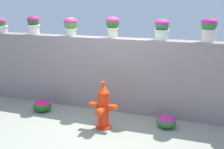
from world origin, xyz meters
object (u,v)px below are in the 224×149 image
(potted_plant_5, at_px, (209,27))
(potted_plant_3, at_px, (113,24))
(potted_plant_0, at_px, (1,25))
(potted_plant_2, at_px, (71,25))
(fire_hydrant, at_px, (103,107))
(potted_plant_4, at_px, (162,28))
(flower_bush_right, at_px, (166,121))
(flower_bush_left, at_px, (42,105))
(potted_plant_1, at_px, (33,23))

(potted_plant_5, bearing_deg, potted_plant_3, 178.98)
(potted_plant_5, bearing_deg, potted_plant_0, 179.44)
(potted_plant_2, xyz_separation_m, fire_hydrant, (1.10, -0.97, -1.38))
(potted_plant_4, distance_m, flower_bush_right, 1.77)
(fire_hydrant, bearing_deg, flower_bush_left, 167.82)
(potted_plant_3, relative_size, flower_bush_left, 1.14)
(potted_plant_3, bearing_deg, potted_plant_5, -1.02)
(flower_bush_left, bearing_deg, fire_hydrant, -12.18)
(potted_plant_4, xyz_separation_m, flower_bush_left, (-2.36, -0.65, -1.65))
(potted_plant_2, height_order, flower_bush_left, potted_plant_2)
(potted_plant_0, distance_m, fire_hydrant, 3.37)
(potted_plant_1, xyz_separation_m, potted_plant_3, (1.85, 0.04, 0.03))
(potted_plant_4, distance_m, flower_bush_left, 2.95)
(potted_plant_2, relative_size, fire_hydrant, 0.45)
(potted_plant_5, relative_size, fire_hydrant, 0.51)
(potted_plant_5, height_order, flower_bush_left, potted_plant_5)
(potted_plant_2, height_order, fire_hydrant, potted_plant_2)
(potted_plant_1, bearing_deg, potted_plant_4, 0.81)
(flower_bush_left, relative_size, flower_bush_right, 1.07)
(fire_hydrant, distance_m, flower_bush_right, 1.20)
(potted_plant_0, height_order, potted_plant_4, potted_plant_4)
(potted_plant_3, relative_size, flower_bush_right, 1.22)
(potted_plant_1, distance_m, flower_bush_right, 3.56)
(fire_hydrant, bearing_deg, potted_plant_1, 155.08)
(flower_bush_right, bearing_deg, flower_bush_left, -178.28)
(flower_bush_left, distance_m, flower_bush_right, 2.61)
(fire_hydrant, height_order, flower_bush_right, fire_hydrant)
(potted_plant_3, bearing_deg, potted_plant_4, 0.24)
(potted_plant_4, height_order, potted_plant_5, potted_plant_5)
(potted_plant_1, height_order, potted_plant_3, potted_plant_3)
(potted_plant_3, relative_size, fire_hydrant, 0.49)
(potted_plant_2, height_order, potted_plant_5, potted_plant_5)
(potted_plant_2, bearing_deg, fire_hydrant, -41.50)
(potted_plant_5, relative_size, flower_bush_right, 1.27)
(potted_plant_1, xyz_separation_m, potted_plant_5, (3.70, 0.00, 0.03))
(flower_bush_left, bearing_deg, potted_plant_0, 155.30)
(potted_plant_0, distance_m, flower_bush_left, 2.24)
(potted_plant_2, bearing_deg, potted_plant_5, -0.76)
(potted_plant_1, height_order, potted_plant_4, potted_plant_1)
(fire_hydrant, relative_size, flower_bush_right, 2.48)
(potted_plant_3, height_order, flower_bush_left, potted_plant_3)
(potted_plant_2, bearing_deg, potted_plant_1, -177.43)
(potted_plant_1, relative_size, potted_plant_3, 0.96)
(potted_plant_1, distance_m, potted_plant_3, 1.85)
(potted_plant_1, height_order, potted_plant_2, potted_plant_1)
(potted_plant_3, height_order, potted_plant_4, potted_plant_3)
(potted_plant_0, distance_m, potted_plant_5, 4.63)
(potted_plant_2, distance_m, fire_hydrant, 2.02)
(potted_plant_2, xyz_separation_m, flower_bush_right, (2.19, -0.57, -1.67))
(fire_hydrant, relative_size, flower_bush_left, 2.31)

